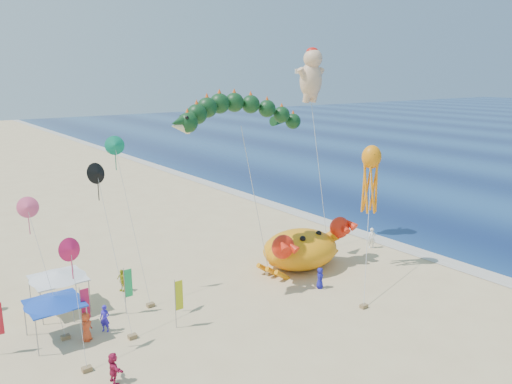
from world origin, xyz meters
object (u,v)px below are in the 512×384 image
octopus_kite (371,174)px  canopy_white (58,275)px  dragon_kite (239,118)px  crab_inflatable (301,248)px  canopy_blue (54,300)px  cherub_kite (312,74)px

octopus_kite → canopy_white: 23.98m
dragon_kite → canopy_white: bearing=168.1°
dragon_kite → crab_inflatable: bearing=-14.4°
canopy_blue → cherub_kite: bearing=11.4°
crab_inflatable → cherub_kite: size_ratio=0.49×
dragon_kite → cherub_kite: (10.65, 3.95, 3.10)m
canopy_white → crab_inflatable: bearing=-12.6°
cherub_kite → canopy_white: size_ratio=4.94×
canopy_blue → dragon_kite: bearing=4.2°
octopus_kite → canopy_white: octopus_kite is taller
crab_inflatable → octopus_kite: size_ratio=0.87×
crab_inflatable → dragon_kite: (-5.13, 1.32, 10.57)m
crab_inflatable → octopus_kite: (4.51, -2.92, 5.99)m
crab_inflatable → canopy_white: bearing=167.4°
dragon_kite → cherub_kite: cherub_kite is taller
canopy_white → canopy_blue: bearing=-108.4°
crab_inflatable → dragon_kite: bearing=165.6°
dragon_kite → octopus_kite: 11.48m
octopus_kite → crab_inflatable: bearing=147.1°
octopus_kite → canopy_blue: (-23.60, 3.20, -5.23)m
cherub_kite → canopy_blue: (-24.61, -4.98, -12.91)m
dragon_kite → canopy_blue: (-13.96, -1.03, -9.81)m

